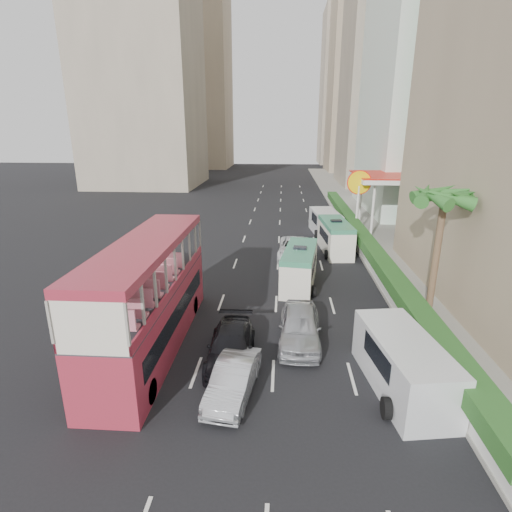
# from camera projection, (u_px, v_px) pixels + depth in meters

# --- Properties ---
(ground_plane) EXTENTS (200.00, 200.00, 0.00)m
(ground_plane) POSITION_uv_depth(u_px,v_px,m) (283.00, 350.00, 18.24)
(ground_plane) COLOR black
(ground_plane) RESTS_ON ground
(double_decker_bus) EXTENTS (2.50, 11.00, 5.06)m
(double_decker_bus) POSITION_uv_depth(u_px,v_px,m) (150.00, 295.00, 17.85)
(double_decker_bus) COLOR #A02739
(double_decker_bus) RESTS_ON ground
(car_silver_lane_a) EXTENTS (1.95, 4.15, 1.31)m
(car_silver_lane_a) POSITION_uv_depth(u_px,v_px,m) (234.00, 394.00, 15.20)
(car_silver_lane_a) COLOR #B3B5BA
(car_silver_lane_a) RESTS_ON ground
(car_silver_lane_b) EXTENTS (2.10, 4.86, 1.63)m
(car_silver_lane_b) POSITION_uv_depth(u_px,v_px,m) (299.00, 342.00, 18.91)
(car_silver_lane_b) COLOR #B3B5BA
(car_silver_lane_b) RESTS_ON ground
(car_black) EXTENTS (1.99, 4.76, 1.37)m
(car_black) POSITION_uv_depth(u_px,v_px,m) (231.00, 360.00, 17.44)
(car_black) COLOR black
(car_black) RESTS_ON ground
(van_asset) EXTENTS (2.76, 5.49, 1.49)m
(van_asset) POSITION_uv_depth(u_px,v_px,m) (294.00, 258.00, 31.25)
(van_asset) COLOR silver
(van_asset) RESTS_ON ground
(minibus_near) EXTENTS (2.59, 5.71, 2.44)m
(minibus_near) POSITION_uv_depth(u_px,v_px,m) (299.00, 267.00, 25.44)
(minibus_near) COLOR silver
(minibus_near) RESTS_ON ground
(minibus_far) EXTENTS (2.38, 5.85, 2.53)m
(minibus_far) POSITION_uv_depth(u_px,v_px,m) (335.00, 237.00, 32.31)
(minibus_far) COLOR silver
(minibus_far) RESTS_ON ground
(panel_van_near) EXTENTS (2.92, 5.61, 2.14)m
(panel_van_near) POSITION_uv_depth(u_px,v_px,m) (403.00, 364.00, 15.21)
(panel_van_near) COLOR silver
(panel_van_near) RESTS_ON ground
(panel_van_far) EXTENTS (2.79, 5.61, 2.16)m
(panel_van_far) POSITION_uv_depth(u_px,v_px,m) (325.00, 223.00, 38.06)
(panel_van_far) COLOR silver
(panel_van_far) RESTS_ON ground
(sidewalk) EXTENTS (6.00, 120.00, 0.18)m
(sidewalk) POSITION_uv_depth(u_px,v_px,m) (370.00, 225.00, 41.40)
(sidewalk) COLOR #99968C
(sidewalk) RESTS_ON ground
(kerb_wall) EXTENTS (0.30, 44.00, 1.00)m
(kerb_wall) POSITION_uv_depth(u_px,v_px,m) (363.00, 250.00, 30.94)
(kerb_wall) COLOR silver
(kerb_wall) RESTS_ON sidewalk
(hedge) EXTENTS (1.10, 44.00, 0.70)m
(hedge) POSITION_uv_depth(u_px,v_px,m) (364.00, 239.00, 30.68)
(hedge) COLOR #2D6626
(hedge) RESTS_ON kerb_wall
(palm_tree) EXTENTS (0.36, 0.36, 6.40)m
(palm_tree) POSITION_uv_depth(u_px,v_px,m) (436.00, 256.00, 20.52)
(palm_tree) COLOR brown
(palm_tree) RESTS_ON sidewalk
(shell_station) EXTENTS (6.50, 8.00, 5.50)m
(shell_station) POSITION_uv_depth(u_px,v_px,m) (387.00, 203.00, 38.62)
(shell_station) COLOR silver
(shell_station) RESTS_ON ground
(tower_mid) EXTENTS (16.00, 16.00, 50.00)m
(tower_mid) POSITION_uv_depth(u_px,v_px,m) (398.00, 29.00, 64.58)
(tower_mid) COLOR tan
(tower_mid) RESTS_ON ground
(tower_far_a) EXTENTS (14.00, 14.00, 44.00)m
(tower_far_a) POSITION_uv_depth(u_px,v_px,m) (363.00, 70.00, 88.37)
(tower_far_a) COLOR tan
(tower_far_a) RESTS_ON ground
(tower_far_b) EXTENTS (14.00, 14.00, 40.00)m
(tower_far_b) POSITION_uv_depth(u_px,v_px,m) (347.00, 89.00, 109.88)
(tower_far_b) COLOR tan
(tower_far_b) RESTS_ON ground
(tower_left_a) EXTENTS (18.00, 18.00, 52.00)m
(tower_left_a) POSITION_uv_depth(u_px,v_px,m) (138.00, 22.00, 64.09)
(tower_left_a) COLOR tan
(tower_left_a) RESTS_ON ground
(tower_left_b) EXTENTS (16.00, 16.00, 46.00)m
(tower_left_b) POSITION_uv_depth(u_px,v_px,m) (196.00, 72.00, 98.14)
(tower_left_b) COLOR tan
(tower_left_b) RESTS_ON ground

